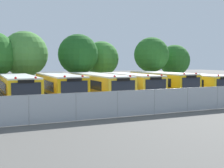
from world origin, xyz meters
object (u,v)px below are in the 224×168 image
at_px(school_bus_3, 98,86).
at_px(tree_3, 79,54).
at_px(school_bus_2, 59,87).
at_px(tree_5, 152,55).
at_px(school_bus_6, 188,84).
at_px(school_bus_5, 161,84).
at_px(tree_2, 25,54).
at_px(tree_6, 174,60).
at_px(school_bus_1, 18,89).
at_px(tree_4, 101,58).
at_px(school_bus_4, 131,85).

xyz_separation_m(school_bus_3, tree_3, (0.52, 7.70, 3.18)).
relative_size(school_bus_2, tree_5, 1.49).
xyz_separation_m(school_bus_6, tree_3, (-10.12, 7.70, 3.26)).
xyz_separation_m(school_bus_2, school_bus_5, (10.81, -0.16, 0.00)).
xyz_separation_m(tree_2, tree_3, (6.06, -0.86, -0.01)).
xyz_separation_m(tree_2, tree_6, (20.67, 0.40, -0.71)).
xyz_separation_m(tree_5, tree_6, (4.95, 2.08, -0.73)).
height_order(school_bus_1, tree_4, tree_4).
xyz_separation_m(school_bus_5, tree_6, (8.10, 9.09, 2.46)).
distance_m(school_bus_4, school_bus_5, 3.53).
xyz_separation_m(school_bus_1, tree_6, (22.43, 8.90, 2.49)).
height_order(school_bus_2, school_bus_4, school_bus_2).
bearing_deg(school_bus_2, school_bus_3, -179.66).
distance_m(tree_2, tree_5, 15.81).
bearing_deg(school_bus_4, school_bus_2, 0.26).
xyz_separation_m(school_bus_2, tree_2, (-1.77, 8.53, 3.17)).
bearing_deg(school_bus_1, tree_3, -135.73).
bearing_deg(school_bus_2, school_bus_6, -179.30).
xyz_separation_m(tree_3, tree_5, (9.67, -0.82, 0.04)).
bearing_deg(tree_3, tree_6, 4.91).
relative_size(tree_2, tree_5, 1.04).
bearing_deg(school_bus_4, school_bus_3, 1.28).
bearing_deg(tree_6, school_bus_6, -116.66).
bearing_deg(school_bus_1, school_bus_3, 179.45).
bearing_deg(tree_5, tree_6, 22.78).
distance_m(school_bus_2, tree_6, 21.05).
height_order(school_bus_5, tree_2, tree_2).
bearing_deg(school_bus_3, school_bus_4, -177.86).
xyz_separation_m(school_bus_4, tree_2, (-9.05, 8.47, 3.22)).
bearing_deg(school_bus_2, school_bus_5, 179.96).
bearing_deg(tree_5, school_bus_2, -153.88).
relative_size(tree_3, tree_5, 1.02).
distance_m(tree_3, tree_5, 9.70).
distance_m(school_bus_3, tree_4, 10.80).
relative_size(tree_2, tree_4, 1.13).
height_order(school_bus_6, tree_5, tree_5).
height_order(school_bus_3, school_bus_5, school_bus_5).
bearing_deg(tree_6, school_bus_3, -149.39).
height_order(school_bus_4, school_bus_5, school_bus_5).
xyz_separation_m(school_bus_2, school_bus_3, (3.77, -0.03, -0.02)).
distance_m(school_bus_2, school_bus_3, 3.77).
bearing_deg(tree_3, school_bus_1, -135.65).
height_order(tree_2, tree_4, tree_2).
distance_m(school_bus_2, tree_3, 9.34).
bearing_deg(tree_6, school_bus_1, -158.37).
relative_size(school_bus_3, tree_4, 1.78).
bearing_deg(school_bus_6, tree_2, -29.36).
relative_size(school_bus_6, tree_4, 1.66).
bearing_deg(school_bus_5, tree_3, -50.62).
distance_m(school_bus_1, tree_4, 15.13).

